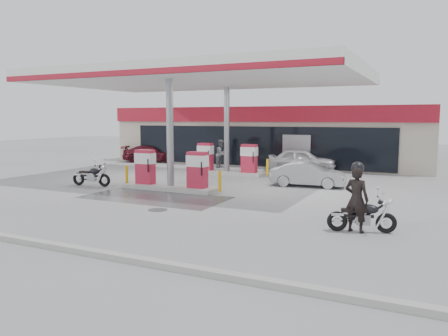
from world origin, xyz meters
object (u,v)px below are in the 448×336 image
object	(u,v)px
attendant	(221,154)
parked_car_left	(151,154)
main_motorcycle	(363,217)
pump_island_far	(227,162)
sedan_white	(302,160)
parked_motorcycle	(92,176)
pump_island_near	(171,174)
hatchback_silver	(308,174)
biker_main	(357,199)

from	to	relation	value
attendant	parked_car_left	distance (m)	6.52
attendant	main_motorcycle	bearing A→B (deg)	-138.84
pump_island_far	sedan_white	bearing A→B (deg)	41.96
parked_motorcycle	sedan_white	bearing A→B (deg)	45.17
parked_car_left	attendant	bearing A→B (deg)	-123.60
pump_island_near	hatchback_silver	bearing A→B (deg)	33.55
parked_motorcycle	hatchback_silver	xyz separation A→B (m)	(9.39, 4.39, 0.11)
pump_island_near	parked_car_left	distance (m)	12.89
pump_island_near	attendant	world-z (taller)	attendant
sedan_white	parked_car_left	size ratio (longest dim) A/B	0.98
pump_island_far	sedan_white	distance (m)	4.79
sedan_white	pump_island_far	bearing A→B (deg)	121.17
pump_island_near	attendant	bearing A→B (deg)	101.07
parked_car_left	parked_motorcycle	bearing A→B (deg)	178.12
parked_motorcycle	parked_car_left	world-z (taller)	parked_car_left
pump_island_near	pump_island_far	bearing A→B (deg)	90.00
parked_motorcycle	attendant	xyz separation A→B (m)	(2.24, 9.59, 0.45)
parked_car_left	pump_island_far	bearing A→B (deg)	-139.20
pump_island_near	parked_motorcycle	bearing A→B (deg)	-168.72
biker_main	hatchback_silver	size ratio (longest dim) A/B	0.54
pump_island_near	sedan_white	bearing A→B (deg)	68.85
main_motorcycle	parked_car_left	xyz separation A→B (m)	(-17.17, 13.98, 0.16)
biker_main	parked_motorcycle	world-z (taller)	biker_main
parked_motorcycle	attendant	size ratio (longest dim) A/B	1.12
pump_island_near	parked_car_left	size ratio (longest dim) A/B	1.24
main_motorcycle	pump_island_far	bearing A→B (deg)	116.51
pump_island_near	biker_main	world-z (taller)	biker_main
attendant	parked_car_left	xyz separation A→B (m)	(-6.40, 1.20, -0.32)
pump_island_near	pump_island_far	world-z (taller)	same
main_motorcycle	sedan_white	size ratio (longest dim) A/B	0.47
pump_island_near	biker_main	xyz separation A→B (m)	(8.86, -4.04, 0.24)
main_motorcycle	sedan_white	distance (m)	14.28
pump_island_far	parked_motorcycle	bearing A→B (deg)	-120.25
main_motorcycle	parked_car_left	distance (m)	22.14
pump_island_near	parked_motorcycle	xyz separation A→B (m)	(-3.96, -0.79, -0.24)
attendant	hatchback_silver	size ratio (longest dim) A/B	0.53
pump_island_far	main_motorcycle	xyz separation A→B (m)	(9.04, -9.98, -0.27)
biker_main	main_motorcycle	bearing A→B (deg)	-149.30
sedan_white	parked_car_left	distance (m)	11.71
main_motorcycle	pump_island_near	bearing A→B (deg)	140.56
parked_motorcycle	main_motorcycle	bearing A→B (deg)	-21.66
parked_motorcycle	sedan_white	xyz separation A→B (m)	(7.52, 9.99, 0.22)
pump_island_far	attendant	bearing A→B (deg)	121.59
main_motorcycle	attendant	bearing A→B (deg)	114.44
parked_motorcycle	parked_car_left	distance (m)	11.57
sedan_white	attendant	bearing A→B (deg)	83.54
main_motorcycle	parked_motorcycle	world-z (taller)	parked_motorcycle
pump_island_near	hatchback_silver	size ratio (longest dim) A/B	1.46
biker_main	sedan_white	distance (m)	14.26
sedan_white	hatchback_silver	bearing A→B (deg)	-172.32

